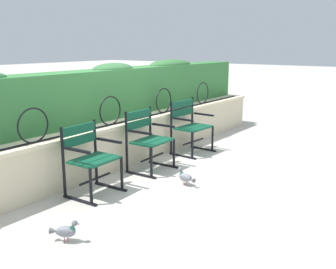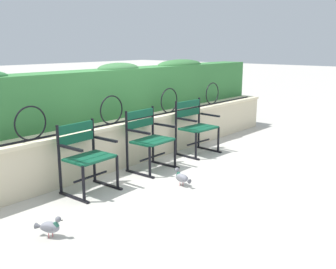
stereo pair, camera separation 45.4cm
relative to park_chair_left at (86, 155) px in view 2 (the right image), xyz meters
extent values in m
plane|color=#BCB7AD|center=(1.22, -0.44, -0.46)|extent=(60.00, 60.00, 0.00)
cube|color=beige|center=(1.22, 0.48, -0.15)|extent=(7.40, 0.35, 0.62)
cube|color=beige|center=(1.22, 0.48, 0.18)|extent=(7.40, 0.41, 0.05)
cylinder|color=black|center=(1.22, 0.40, 0.22)|extent=(6.86, 0.02, 0.02)
torus|color=black|center=(-0.47, 0.40, 0.42)|extent=(0.42, 0.02, 0.42)
torus|color=black|center=(0.79, 0.40, 0.42)|extent=(0.42, 0.02, 0.42)
torus|color=black|center=(2.05, 0.40, 0.42)|extent=(0.42, 0.02, 0.42)
torus|color=black|center=(3.31, 0.40, 0.42)|extent=(0.42, 0.02, 0.42)
cube|color=#387A3D|center=(1.22, 0.91, 0.58)|extent=(7.25, 0.51, 0.74)
ellipsoid|color=#3A6E3D|center=(1.40, 0.91, 0.95)|extent=(0.78, 0.46, 0.18)
ellipsoid|color=#37703A|center=(2.96, 0.91, 0.95)|extent=(1.17, 0.46, 0.20)
cube|color=#0F4C33|center=(0.01, -0.21, -0.02)|extent=(0.55, 0.15, 0.03)
cube|color=#0F4C33|center=(0.00, -0.08, -0.02)|extent=(0.55, 0.15, 0.03)
cube|color=#0F4C33|center=(0.00, 0.06, -0.02)|extent=(0.55, 0.15, 0.03)
cube|color=#0F4C33|center=(-0.01, 0.16, 0.32)|extent=(0.54, 0.06, 0.11)
cube|color=#0F4C33|center=(-0.01, 0.16, 0.19)|extent=(0.54, 0.06, 0.11)
cylinder|color=black|center=(0.26, 0.18, -0.03)|extent=(0.04, 0.04, 0.86)
cylinder|color=black|center=(0.28, -0.25, -0.24)|extent=(0.04, 0.04, 0.44)
cube|color=black|center=(0.27, -0.06, -0.45)|extent=(0.06, 0.52, 0.02)
cube|color=black|center=(0.27, -0.06, 0.16)|extent=(0.05, 0.40, 0.03)
cylinder|color=black|center=(-0.28, 0.15, -0.03)|extent=(0.04, 0.04, 0.86)
cylinder|color=black|center=(-0.26, -0.28, -0.24)|extent=(0.04, 0.04, 0.44)
cube|color=black|center=(-0.27, -0.09, -0.45)|extent=(0.06, 0.52, 0.02)
cube|color=black|center=(-0.27, -0.09, 0.16)|extent=(0.05, 0.40, 0.03)
cylinder|color=black|center=(0.00, -0.08, -0.26)|extent=(0.52, 0.05, 0.03)
cube|color=#0F4C33|center=(1.14, -0.20, -0.02)|extent=(0.57, 0.15, 0.03)
cube|color=#0F4C33|center=(1.14, -0.06, -0.02)|extent=(0.57, 0.15, 0.03)
cube|color=#0F4C33|center=(1.13, 0.07, -0.02)|extent=(0.57, 0.15, 0.03)
cube|color=#0F4C33|center=(1.13, 0.18, 0.34)|extent=(0.56, 0.05, 0.11)
cube|color=#0F4C33|center=(1.13, 0.18, 0.20)|extent=(0.56, 0.05, 0.11)
cylinder|color=black|center=(1.41, 0.19, -0.02)|extent=(0.04, 0.04, 0.88)
cylinder|color=black|center=(1.43, -0.24, -0.24)|extent=(0.04, 0.04, 0.44)
cube|color=black|center=(1.42, -0.05, -0.45)|extent=(0.06, 0.52, 0.02)
cube|color=black|center=(1.42, -0.05, 0.16)|extent=(0.05, 0.40, 0.03)
cylinder|color=black|center=(0.85, 0.17, -0.02)|extent=(0.04, 0.04, 0.88)
cylinder|color=black|center=(0.87, -0.26, -0.24)|extent=(0.04, 0.04, 0.44)
cube|color=black|center=(0.86, -0.07, -0.45)|extent=(0.06, 0.52, 0.02)
cube|color=black|center=(0.86, -0.07, 0.16)|extent=(0.05, 0.40, 0.03)
cylinder|color=black|center=(1.14, -0.06, -0.26)|extent=(0.54, 0.05, 0.03)
cube|color=#0F4C33|center=(2.27, -0.18, -0.02)|extent=(0.60, 0.16, 0.03)
cube|color=#0F4C33|center=(2.28, -0.05, -0.02)|extent=(0.60, 0.16, 0.03)
cube|color=#0F4C33|center=(2.28, 0.09, -0.02)|extent=(0.60, 0.16, 0.03)
cube|color=#0F4C33|center=(2.29, 0.19, 0.35)|extent=(0.59, 0.06, 0.11)
cube|color=#0F4C33|center=(2.29, 0.19, 0.21)|extent=(0.59, 0.06, 0.11)
cylinder|color=black|center=(2.58, 0.18, -0.01)|extent=(0.04, 0.04, 0.90)
cylinder|color=black|center=(2.56, -0.25, -0.24)|extent=(0.04, 0.04, 0.44)
cube|color=black|center=(2.57, -0.06, -0.45)|extent=(0.07, 0.52, 0.02)
cube|color=black|center=(2.57, -0.06, 0.16)|extent=(0.06, 0.40, 0.03)
cylinder|color=black|center=(1.99, 0.21, -0.01)|extent=(0.04, 0.04, 0.90)
cylinder|color=black|center=(1.97, -0.22, -0.24)|extent=(0.04, 0.04, 0.44)
cube|color=black|center=(1.98, -0.03, -0.45)|extent=(0.07, 0.52, 0.02)
cube|color=black|center=(1.98, -0.03, 0.16)|extent=(0.06, 0.40, 0.03)
cylinder|color=black|center=(2.28, -0.05, -0.26)|extent=(0.56, 0.06, 0.03)
ellipsoid|color=gray|center=(0.91, -0.79, -0.36)|extent=(0.13, 0.20, 0.11)
cylinder|color=#2D6B56|center=(0.92, -0.72, -0.32)|extent=(0.05, 0.07, 0.06)
sphere|color=slate|center=(0.92, -0.70, -0.27)|extent=(0.06, 0.06, 0.06)
cone|color=black|center=(0.92, -0.67, -0.27)|extent=(0.02, 0.02, 0.01)
cone|color=#595960|center=(0.89, -0.90, -0.36)|extent=(0.07, 0.09, 0.06)
ellipsoid|color=slate|center=(0.86, -0.79, -0.35)|extent=(0.04, 0.14, 0.07)
ellipsoid|color=slate|center=(0.95, -0.80, -0.35)|extent=(0.04, 0.14, 0.07)
cylinder|color=#C6515B|center=(0.89, -0.78, -0.44)|extent=(0.01, 0.01, 0.05)
cylinder|color=#C6515B|center=(0.92, -0.80, -0.44)|extent=(0.01, 0.01, 0.05)
ellipsoid|color=gray|center=(-0.99, -0.72, -0.36)|extent=(0.17, 0.21, 0.11)
cylinder|color=#2D6B56|center=(-0.96, -0.78, -0.32)|extent=(0.07, 0.07, 0.06)
sphere|color=slate|center=(-0.95, -0.80, -0.27)|extent=(0.06, 0.06, 0.06)
cone|color=black|center=(-0.93, -0.83, -0.27)|extent=(0.02, 0.03, 0.01)
cone|color=#595960|center=(-1.04, -0.62, -0.36)|extent=(0.09, 0.10, 0.06)
ellipsoid|color=slate|center=(-0.95, -0.69, -0.35)|extent=(0.08, 0.14, 0.07)
ellipsoid|color=slate|center=(-1.03, -0.73, -0.35)|extent=(0.08, 0.14, 0.07)
cylinder|color=#C6515B|center=(-0.97, -0.72, -0.44)|extent=(0.01, 0.01, 0.05)
cylinder|color=#C6515B|center=(-1.01, -0.72, -0.44)|extent=(0.01, 0.01, 0.05)
camera|label=1|loc=(-3.10, -3.41, 1.32)|focal=41.60mm
camera|label=2|loc=(-2.82, -3.77, 1.32)|focal=41.60mm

